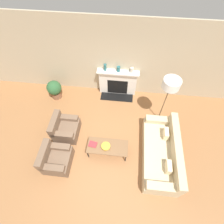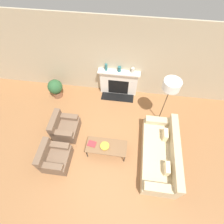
{
  "view_description": "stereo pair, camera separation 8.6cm",
  "coord_description": "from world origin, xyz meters",
  "views": [
    {
      "loc": [
        0.51,
        -1.97,
        5.18
      ],
      "look_at": [
        0.14,
        1.39,
        0.45
      ],
      "focal_mm": 28.0,
      "sensor_mm": 36.0,
      "label": 1
    },
    {
      "loc": [
        0.59,
        -1.96,
        5.18
      ],
      "look_at": [
        0.14,
        1.39,
        0.45
      ],
      "focal_mm": 28.0,
      "sensor_mm": 36.0,
      "label": 2
    }
  ],
  "objects": [
    {
      "name": "armchair_far",
      "position": [
        -1.32,
        0.68,
        0.29
      ],
      "size": [
        0.77,
        0.81,
        0.76
      ],
      "rotation": [
        0.0,
        0.0,
        1.57
      ],
      "color": "brown",
      "rests_on": "ground_plane"
    },
    {
      "name": "armchair_near",
      "position": [
        -1.32,
        -0.34,
        0.29
      ],
      "size": [
        0.77,
        0.81,
        0.76
      ],
      "rotation": [
        0.0,
        0.0,
        1.57
      ],
      "color": "brown",
      "rests_on": "ground_plane"
    },
    {
      "name": "mantel_vase_left",
      "position": [
        -0.24,
        2.72,
        1.19
      ],
      "size": [
        0.09,
        0.09,
        0.25
      ],
      "color": "#28666B",
      "rests_on": "fireplace"
    },
    {
      "name": "ground_plane",
      "position": [
        0.0,
        0.0,
        0.0
      ],
      "size": [
        18.0,
        18.0,
        0.0
      ],
      "primitive_type": "plane",
      "color": "#99663D"
    },
    {
      "name": "mantel_vase_center_right",
      "position": [
        0.68,
        2.72,
        1.16
      ],
      "size": [
        0.12,
        0.12,
        0.19
      ],
      "color": "beige",
      "rests_on": "fireplace"
    },
    {
      "name": "coffee_table",
      "position": [
        0.14,
        0.16,
        0.39
      ],
      "size": [
        1.2,
        0.53,
        0.42
      ],
      "color": "brown",
      "rests_on": "ground_plane"
    },
    {
      "name": "mantel_vase_center_left",
      "position": [
        0.22,
        2.72,
        1.16
      ],
      "size": [
        0.12,
        0.12,
        0.19
      ],
      "color": "#28666B",
      "rests_on": "fireplace"
    },
    {
      "name": "potted_plant",
      "position": [
        -2.09,
        2.22,
        0.43
      ],
      "size": [
        0.53,
        0.53,
        0.76
      ],
      "color": "brown",
      "rests_on": "ground_plane"
    },
    {
      "name": "floor_lamp",
      "position": [
        1.76,
        1.6,
        1.65
      ],
      "size": [
        0.5,
        0.5,
        1.88
      ],
      "color": "brown",
      "rests_on": "ground_plane"
    },
    {
      "name": "fireplace",
      "position": [
        0.21,
        2.7,
        0.52
      ],
      "size": [
        1.49,
        0.59,
        1.07
      ],
      "color": "silver",
      "rests_on": "ground_plane"
    },
    {
      "name": "wall_back",
      "position": [
        0.0,
        2.85,
        1.45
      ],
      "size": [
        18.0,
        0.06,
        2.9
      ],
      "color": "#BCAD8E",
      "rests_on": "ground_plane"
    },
    {
      "name": "couch",
      "position": [
        1.76,
        0.19,
        0.29
      ],
      "size": [
        0.97,
        2.25,
        0.81
      ],
      "rotation": [
        0.0,
        0.0,
        -1.57
      ],
      "color": "#CCB78E",
      "rests_on": "ground_plane"
    },
    {
      "name": "book",
      "position": [
        -0.3,
        0.18,
        0.43
      ],
      "size": [
        0.27,
        0.23,
        0.02
      ],
      "rotation": [
        0.0,
        0.0,
        -0.17
      ],
      "color": "#9E2D33",
      "rests_on": "coffee_table"
    },
    {
      "name": "bowl",
      "position": [
        0.09,
        0.14,
        0.47
      ],
      "size": [
        0.26,
        0.26,
        0.08
      ],
      "color": "gold",
      "rests_on": "coffee_table"
    }
  ]
}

